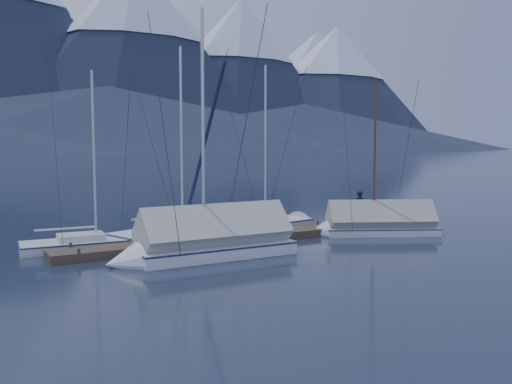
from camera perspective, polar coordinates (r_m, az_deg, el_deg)
ground at (r=23.04m, az=2.54°, el=-5.84°), size 1000.00×1000.00×0.00m
dock at (r=24.70m, az=-0.00°, el=-4.84°), size 18.00×1.50×0.54m
mooring_posts at (r=24.41m, az=-1.01°, el=-4.38°), size 15.12×1.52×0.35m
sailboat_open_left at (r=23.87m, az=-15.44°, el=-5.29°), size 6.26×2.63×8.11m
sailboat_open_mid at (r=26.28m, az=-6.89°, el=-4.13°), size 7.62×4.23×9.71m
sailboat_open_right at (r=28.03m, az=1.71°, el=-3.54°), size 7.11×3.28×9.10m
sailboat_covered_near at (r=26.78m, az=11.97°, el=-3.53°), size 6.40×4.48×8.09m
sailboat_covered_far at (r=20.95m, az=-5.87°, el=-5.57°), size 7.41×3.14×10.34m
person at (r=28.66m, az=10.89°, el=-1.48°), size 0.51×0.65×1.58m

